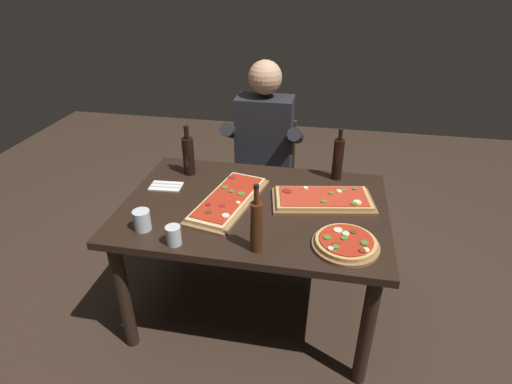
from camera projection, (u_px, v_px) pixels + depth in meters
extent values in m
plane|color=#38281E|center=(254.00, 306.00, 2.57)|extent=(6.40, 6.40, 0.00)
cube|color=black|center=(254.00, 208.00, 2.21)|extent=(1.40, 0.96, 0.04)
cylinder|color=black|center=(123.00, 296.00, 2.16)|extent=(0.07, 0.07, 0.70)
cylinder|color=black|center=(367.00, 331.00, 1.95)|extent=(0.07, 0.07, 0.70)
cylinder|color=black|center=(177.00, 214.00, 2.84)|extent=(0.07, 0.07, 0.70)
cylinder|color=black|center=(361.00, 234.00, 2.64)|extent=(0.07, 0.07, 0.70)
cube|color=brown|center=(323.00, 201.00, 2.22)|extent=(0.58, 0.36, 0.02)
cube|color=tan|center=(323.00, 198.00, 2.21)|extent=(0.53, 0.32, 0.02)
cube|color=red|center=(323.00, 196.00, 2.20)|extent=(0.49, 0.29, 0.01)
cylinder|color=#4C7F2D|center=(331.00, 193.00, 2.22)|extent=(0.03, 0.03, 0.01)
cylinder|color=#4C7F2D|center=(354.00, 204.00, 2.13)|extent=(0.03, 0.03, 0.01)
cylinder|color=#4C7F2D|center=(355.00, 189.00, 2.26)|extent=(0.02, 0.02, 0.01)
cylinder|color=maroon|center=(288.00, 192.00, 2.24)|extent=(0.04, 0.04, 0.01)
cylinder|color=#4C7F2D|center=(344.00, 190.00, 2.25)|extent=(0.03, 0.03, 0.00)
cylinder|color=beige|center=(306.00, 188.00, 2.27)|extent=(0.03, 0.03, 0.01)
cylinder|color=beige|center=(357.00, 202.00, 2.14)|extent=(0.04, 0.04, 0.01)
cylinder|color=beige|center=(339.00, 191.00, 2.24)|extent=(0.03, 0.03, 0.00)
cylinder|color=#4C7F2D|center=(324.00, 201.00, 2.15)|extent=(0.03, 0.03, 0.01)
cylinder|color=maroon|center=(286.00, 191.00, 2.25)|extent=(0.04, 0.04, 0.01)
cube|color=olive|center=(229.00, 201.00, 2.22)|extent=(0.36, 0.63, 0.02)
cube|color=#E5C184|center=(228.00, 199.00, 2.21)|extent=(0.32, 0.58, 0.02)
cube|color=#B72D19|center=(228.00, 197.00, 2.20)|extent=(0.29, 0.53, 0.01)
cylinder|color=#4C7F2D|center=(241.00, 194.00, 2.22)|extent=(0.04, 0.04, 0.00)
cylinder|color=brown|center=(209.00, 212.00, 2.06)|extent=(0.04, 0.04, 0.00)
cylinder|color=maroon|center=(232.00, 177.00, 2.39)|extent=(0.04, 0.04, 0.00)
cylinder|color=maroon|center=(222.00, 205.00, 2.11)|extent=(0.03, 0.03, 0.00)
cylinder|color=beige|center=(226.00, 216.00, 2.03)|extent=(0.04, 0.04, 0.01)
cylinder|color=#4C7F2D|center=(225.00, 187.00, 2.28)|extent=(0.03, 0.03, 0.01)
cylinder|color=beige|center=(238.00, 203.00, 2.14)|extent=(0.02, 0.02, 0.01)
cylinder|color=#4C7F2D|center=(232.00, 192.00, 2.23)|extent=(0.02, 0.02, 0.01)
cylinder|color=maroon|center=(208.00, 204.00, 2.12)|extent=(0.03, 0.03, 0.01)
cylinder|color=olive|center=(346.00, 245.00, 1.88)|extent=(0.31, 0.31, 0.02)
cylinder|color=tan|center=(346.00, 242.00, 1.87)|extent=(0.28, 0.28, 0.02)
cylinder|color=#B72D19|center=(346.00, 240.00, 1.86)|extent=(0.24, 0.24, 0.01)
cylinder|color=beige|center=(338.00, 230.00, 1.92)|extent=(0.04, 0.04, 0.01)
cylinder|color=beige|center=(366.00, 250.00, 1.79)|extent=(0.03, 0.03, 0.00)
cylinder|color=#4C7F2D|center=(344.00, 238.00, 1.87)|extent=(0.03, 0.03, 0.01)
cylinder|color=#4C7F2D|center=(327.00, 237.00, 1.87)|extent=(0.03, 0.03, 0.01)
cylinder|color=maroon|center=(336.00, 245.00, 1.82)|extent=(0.03, 0.03, 0.00)
cylinder|color=#4C7F2D|center=(364.00, 243.00, 1.83)|extent=(0.04, 0.04, 0.01)
cylinder|color=beige|center=(331.00, 248.00, 1.80)|extent=(0.03, 0.03, 0.01)
cylinder|color=#4C7F2D|center=(336.00, 247.00, 1.81)|extent=(0.03, 0.03, 0.01)
cylinder|color=#4C7F2D|center=(345.00, 232.00, 1.91)|extent=(0.02, 0.02, 0.00)
cylinder|color=brown|center=(362.00, 251.00, 1.79)|extent=(0.03, 0.03, 0.01)
cylinder|color=brown|center=(353.00, 232.00, 1.91)|extent=(0.03, 0.03, 0.01)
cylinder|color=beige|center=(346.00, 234.00, 1.89)|extent=(0.03, 0.03, 0.01)
cylinder|color=#47230F|center=(256.00, 227.00, 1.81)|extent=(0.06, 0.06, 0.24)
cylinder|color=#47230F|center=(256.00, 196.00, 1.73)|extent=(0.02, 0.02, 0.08)
cylinder|color=black|center=(256.00, 186.00, 1.71)|extent=(0.02, 0.02, 0.01)
cylinder|color=black|center=(189.00, 156.00, 2.47)|extent=(0.07, 0.07, 0.23)
cylinder|color=black|center=(186.00, 133.00, 2.39)|extent=(0.03, 0.03, 0.07)
cylinder|color=black|center=(186.00, 127.00, 2.37)|extent=(0.03, 0.03, 0.01)
cylinder|color=black|center=(338.00, 160.00, 2.41)|extent=(0.06, 0.06, 0.25)
cylinder|color=black|center=(340.00, 136.00, 2.33)|extent=(0.02, 0.02, 0.05)
cylinder|color=black|center=(341.00, 130.00, 2.32)|extent=(0.03, 0.03, 0.01)
cylinder|color=silver|center=(142.00, 220.00, 1.98)|extent=(0.08, 0.08, 0.10)
cylinder|color=silver|center=(174.00, 235.00, 1.88)|extent=(0.07, 0.07, 0.09)
cylinder|color=#5B3814|center=(174.00, 240.00, 1.90)|extent=(0.06, 0.06, 0.04)
cube|color=white|center=(166.00, 186.00, 2.37)|extent=(0.19, 0.12, 0.01)
cube|color=silver|center=(165.00, 187.00, 2.36)|extent=(0.17, 0.02, 0.00)
cube|color=silver|center=(167.00, 184.00, 2.39)|extent=(0.17, 0.03, 0.00)
cube|color=#3D2B1E|center=(264.00, 185.00, 3.04)|extent=(0.44, 0.44, 0.04)
cube|color=#3D2B1E|center=(269.00, 146.00, 3.09)|extent=(0.40, 0.04, 0.42)
cylinder|color=#3D2B1E|center=(234.00, 222.00, 3.02)|extent=(0.04, 0.04, 0.41)
cylinder|color=#3D2B1E|center=(285.00, 228.00, 2.95)|extent=(0.04, 0.04, 0.41)
cylinder|color=#3D2B1E|center=(245.00, 196.00, 3.34)|extent=(0.04, 0.04, 0.41)
cylinder|color=#3D2B1E|center=(291.00, 201.00, 3.28)|extent=(0.04, 0.04, 0.41)
cylinder|color=#23232D|center=(246.00, 220.00, 3.00)|extent=(0.11, 0.11, 0.45)
cylinder|color=#23232D|center=(273.00, 223.00, 2.97)|extent=(0.11, 0.11, 0.45)
cube|color=#23232D|center=(262.00, 182.00, 2.91)|extent=(0.34, 0.40, 0.12)
cube|color=#232328|center=(264.00, 134.00, 2.84)|extent=(0.38, 0.22, 0.52)
sphere|color=tan|center=(265.00, 77.00, 2.65)|extent=(0.22, 0.22, 0.22)
cylinder|color=#232328|center=(232.00, 131.00, 2.82)|extent=(0.09, 0.31, 0.21)
cylinder|color=#232328|center=(296.00, 136.00, 2.75)|extent=(0.09, 0.31, 0.21)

